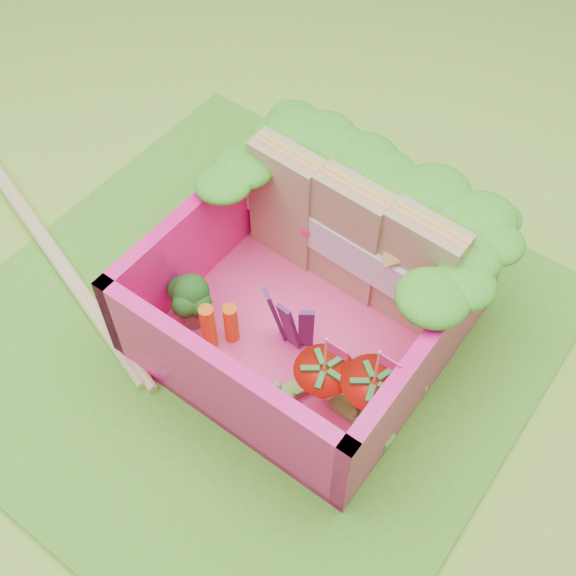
{
  "coord_description": "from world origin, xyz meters",
  "views": [
    {
      "loc": [
        1.31,
        -1.45,
        2.97
      ],
      "look_at": [
        0.11,
        0.17,
        0.28
      ],
      "focal_mm": 45.0,
      "sensor_mm": 36.0,
      "label": 1
    }
  ],
  "objects_px": {
    "strawberry_left": "(323,384)",
    "broccoli": "(192,298)",
    "sandwich_stack": "(351,238)",
    "chopsticks": "(53,252)",
    "bento_box": "(307,296)",
    "strawberry_right": "(371,398)"
  },
  "relations": [
    {
      "from": "sandwich_stack",
      "to": "strawberry_right",
      "type": "bearing_deg",
      "value": -48.99
    },
    {
      "from": "strawberry_left",
      "to": "bento_box",
      "type": "bearing_deg",
      "value": 135.42
    },
    {
      "from": "sandwich_stack",
      "to": "strawberry_right",
      "type": "xyz_separation_m",
      "value": [
        0.5,
        -0.57,
        -0.17
      ]
    },
    {
      "from": "broccoli",
      "to": "strawberry_right",
      "type": "xyz_separation_m",
      "value": [
        0.95,
        0.07,
        -0.03
      ]
    },
    {
      "from": "broccoli",
      "to": "strawberry_right",
      "type": "bearing_deg",
      "value": 4.31
    },
    {
      "from": "sandwich_stack",
      "to": "chopsticks",
      "type": "bearing_deg",
      "value": -150.91
    },
    {
      "from": "bento_box",
      "to": "strawberry_right",
      "type": "xyz_separation_m",
      "value": [
        0.5,
        -0.23,
        -0.08
      ]
    },
    {
      "from": "sandwich_stack",
      "to": "strawberry_left",
      "type": "relative_size",
      "value": 2.36
    },
    {
      "from": "sandwich_stack",
      "to": "chopsticks",
      "type": "distance_m",
      "value": 1.58
    },
    {
      "from": "strawberry_right",
      "to": "chopsticks",
      "type": "xyz_separation_m",
      "value": [
        -1.84,
        -0.18,
        -0.17
      ]
    },
    {
      "from": "sandwich_stack",
      "to": "strawberry_left",
      "type": "distance_m",
      "value": 0.72
    },
    {
      "from": "sandwich_stack",
      "to": "strawberry_right",
      "type": "distance_m",
      "value": 0.77
    },
    {
      "from": "sandwich_stack",
      "to": "bento_box",
      "type": "bearing_deg",
      "value": -90.82
    },
    {
      "from": "strawberry_right",
      "to": "broccoli",
      "type": "bearing_deg",
      "value": -175.69
    },
    {
      "from": "bento_box",
      "to": "sandwich_stack",
      "type": "height_order",
      "value": "sandwich_stack"
    },
    {
      "from": "bento_box",
      "to": "sandwich_stack",
      "type": "xyz_separation_m",
      "value": [
        0.0,
        0.34,
        0.09
      ]
    },
    {
      "from": "sandwich_stack",
      "to": "broccoli",
      "type": "xyz_separation_m",
      "value": [
        -0.45,
        -0.64,
        -0.14
      ]
    },
    {
      "from": "sandwich_stack",
      "to": "strawberry_right",
      "type": "relative_size",
      "value": 2.28
    },
    {
      "from": "sandwich_stack",
      "to": "broccoli",
      "type": "relative_size",
      "value": 3.76
    },
    {
      "from": "strawberry_left",
      "to": "strawberry_right",
      "type": "distance_m",
      "value": 0.21
    },
    {
      "from": "strawberry_left",
      "to": "broccoli",
      "type": "bearing_deg",
      "value": -179.37
    },
    {
      "from": "chopsticks",
      "to": "sandwich_stack",
      "type": "bearing_deg",
      "value": 29.09
    }
  ]
}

